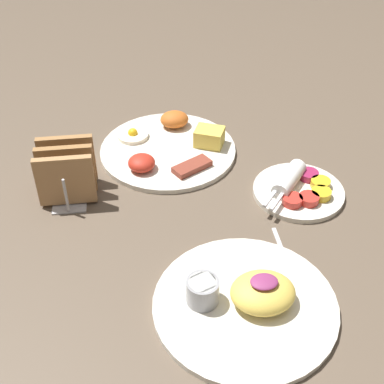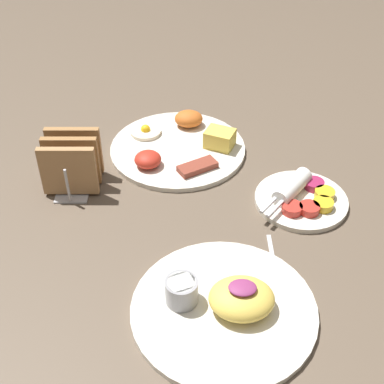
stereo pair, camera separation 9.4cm
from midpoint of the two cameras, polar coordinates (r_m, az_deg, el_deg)
The scene contains 6 objects.
ground_plane at distance 0.94m, azimuth 3.61°, elevation -2.69°, with size 3.00×3.00×0.00m, color brown.
plate_breakfast at distance 1.09m, azimuth 1.22°, elevation 4.89°, with size 0.27×0.27×0.05m.
plate_condiments at distance 0.98m, azimuth 14.37°, elevation -0.71°, with size 0.17×0.17×0.04m.
plate_foreground at distance 0.79m, azimuth 7.09°, elevation -12.03°, with size 0.27×0.27×0.06m.
toast_rack at distance 0.99m, azimuth -9.95°, elevation 2.98°, with size 0.10×0.12×0.10m.
teaspoon at distance 0.85m, azimuth 12.18°, elevation -8.61°, with size 0.02×0.13×0.01m.
Camera 2 is at (-0.01, -0.70, 0.62)m, focal length 50.00 mm.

